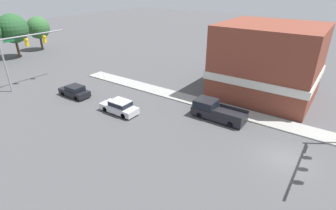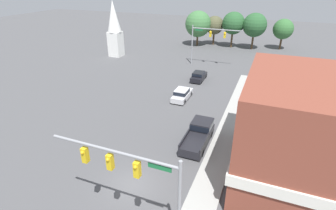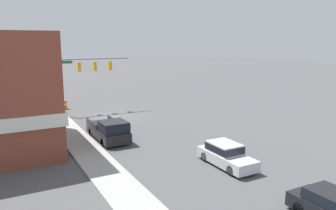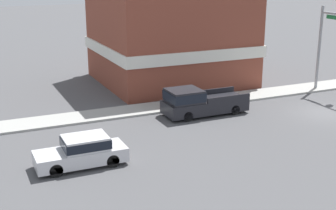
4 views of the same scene
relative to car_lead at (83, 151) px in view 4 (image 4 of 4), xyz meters
The scene contains 5 objects.
ground_plane 17.25m from the car_lead, 84.07° to the right, with size 200.00×200.00×0.00m, color #4C4C4F.
sidewalk_curb 18.71m from the car_lead, 66.42° to the right, with size 2.40×60.00×0.14m.
car_lead is the anchor object (origin of this frame).
pickup_truck_parked 10.38m from the car_lead, 61.16° to the right, with size 2.14×5.70×1.87m.
corner_brick_building 18.91m from the car_lead, 37.97° to the right, with size 11.23×11.87×8.87m.
Camera 4 is at (-23.26, 22.14, 9.63)m, focal length 50.00 mm.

